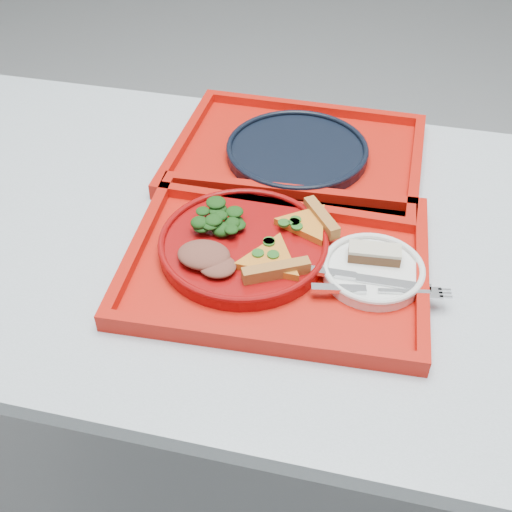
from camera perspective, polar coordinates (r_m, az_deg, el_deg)
name	(u,v)px	position (r m, az deg, el deg)	size (l,w,h in m)	color
ground	(296,474)	(1.63, 3.59, -18.79)	(10.00, 10.00, 0.00)	gray
table	(313,272)	(1.09, 5.10, -1.41)	(1.60, 0.80, 0.75)	#99A4AC
tray_main	(277,263)	(0.98, 1.87, -0.65)	(0.45, 0.35, 0.01)	#B41309
tray_far	(297,159)	(1.21, 3.64, 8.62)	(0.45, 0.35, 0.01)	#B41309
dinner_plate	(244,246)	(0.99, -1.12, 0.87)	(0.26, 0.26, 0.02)	maroon
side_plate	(373,272)	(0.97, 10.34, -1.41)	(0.15, 0.15, 0.01)	white
navy_plate	(297,152)	(1.20, 3.67, 9.17)	(0.26, 0.26, 0.02)	black
pizza_slice_a	(271,258)	(0.94, 1.33, -0.15)	(0.11, 0.10, 0.02)	gold
pizza_slice_b	(307,222)	(1.01, 4.54, 3.06)	(0.10, 0.09, 0.02)	gold
salad_heap	(224,213)	(1.01, -2.89, 3.80)	(0.08, 0.07, 0.04)	black
meat_portion	(204,255)	(0.95, -4.66, 0.10)	(0.08, 0.06, 0.02)	brown
dessert_bar	(374,253)	(0.97, 10.49, 0.24)	(0.08, 0.04, 0.02)	#512D1B
knife	(366,278)	(0.94, 9.77, -1.95)	(0.18, 0.02, 0.01)	silver
fork	(377,290)	(0.92, 10.67, -3.00)	(0.18, 0.02, 0.01)	silver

